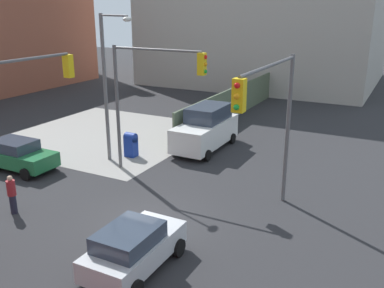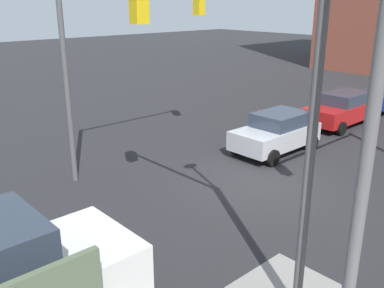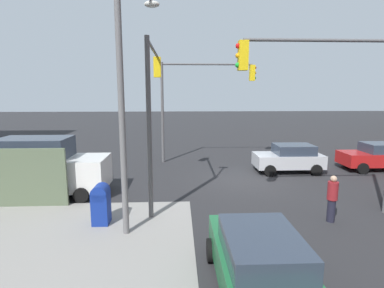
{
  "view_description": "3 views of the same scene",
  "coord_description": "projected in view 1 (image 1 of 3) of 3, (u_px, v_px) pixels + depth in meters",
  "views": [
    {
      "loc": [
        -12.94,
        -9.03,
        8.36
      ],
      "look_at": [
        2.04,
        -1.17,
        2.88
      ],
      "focal_mm": 40.0,
      "sensor_mm": 36.0,
      "label": 1
    },
    {
      "loc": [
        10.7,
        8.25,
        5.87
      ],
      "look_at": [
        2.79,
        -0.4,
        1.95
      ],
      "focal_mm": 40.0,
      "sensor_mm": 36.0,
      "label": 2
    },
    {
      "loc": [
        3.44,
        15.14,
        4.58
      ],
      "look_at": [
        2.76,
        -0.18,
        1.95
      ],
      "focal_mm": 28.0,
      "sensor_mm": 36.0,
      "label": 3
    }
  ],
  "objects": [
    {
      "name": "sidewalk_corner",
      "position": [
        107.0,
        135.0,
        29.03
      ],
      "size": [
        12.0,
        12.0,
        0.01
      ],
      "primitive_type": "cube",
      "color": "gray",
      "rests_on": "ground"
    },
    {
      "name": "mailbox_blue",
      "position": [
        131.0,
        144.0,
        24.67
      ],
      "size": [
        0.56,
        0.64,
        1.43
      ],
      "color": "navy",
      "rests_on": "ground"
    },
    {
      "name": "ground_plane",
      "position": [
        144.0,
        220.0,
        17.47
      ],
      "size": [
        120.0,
        120.0,
        0.0
      ],
      "primitive_type": "plane",
      "color": "#28282B"
    },
    {
      "name": "pedestrian_crossing",
      "position": [
        12.0,
        194.0,
        17.81
      ],
      "size": [
        0.36,
        0.36,
        1.7
      ],
      "rotation": [
        0.0,
        0.0,
        1.79
      ],
      "color": "maroon",
      "rests_on": "ground"
    },
    {
      "name": "street_lamp_corner",
      "position": [
        108.0,
        78.0,
        22.71
      ],
      "size": [
        1.19,
        2.54,
        8.0
      ],
      "color": "slate",
      "rests_on": "ground"
    },
    {
      "name": "sedan_silver",
      "position": [
        134.0,
        247.0,
        13.97
      ],
      "size": [
        3.85,
        2.02,
        1.62
      ],
      "color": "#B7BABF",
      "rests_on": "ground"
    },
    {
      "name": "traffic_signal_nw_corner",
      "position": [
        8.0,
        108.0,
        16.2
      ],
      "size": [
        6.06,
        0.36,
        6.5
      ],
      "color": "#59595B",
      "rests_on": "ground"
    },
    {
      "name": "van_white_delivery",
      "position": [
        206.0,
        128.0,
        25.89
      ],
      "size": [
        5.4,
        2.32,
        2.62
      ],
      "color": "white",
      "rests_on": "ground"
    },
    {
      "name": "traffic_signal_ne_corner",
      "position": [
        149.0,
        86.0,
        20.95
      ],
      "size": [
        0.36,
        5.24,
        6.5
      ],
      "color": "#59595B",
      "rests_on": "ground"
    },
    {
      "name": "traffic_signal_se_corner",
      "position": [
        272.0,
        110.0,
        15.82
      ],
      "size": [
        6.19,
        0.36,
        6.5
      ],
      "color": "#59595B",
      "rests_on": "ground"
    },
    {
      "name": "construction_fence",
      "position": [
        244.0,
        98.0,
        34.91
      ],
      "size": [
        22.93,
        0.12,
        2.4
      ],
      "primitive_type": "cube",
      "color": "#56664C",
      "rests_on": "ground"
    },
    {
      "name": "hatchback_green",
      "position": [
        18.0,
        155.0,
        22.62
      ],
      "size": [
        2.02,
        4.03,
        1.62
      ],
      "color": "#1E6638",
      "rests_on": "ground"
    }
  ]
}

